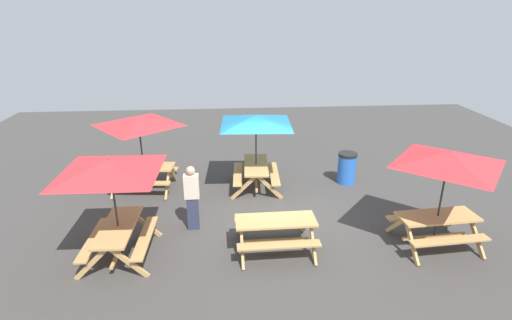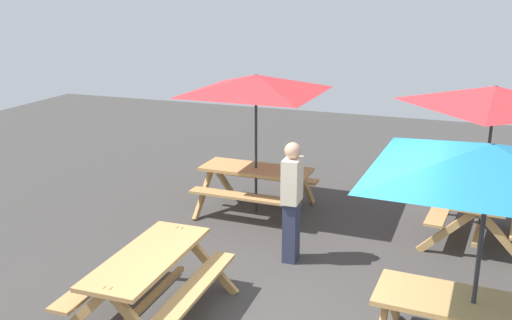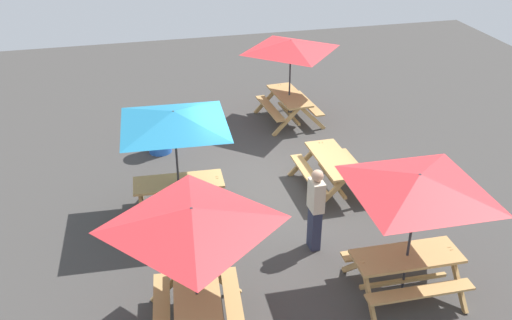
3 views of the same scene
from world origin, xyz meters
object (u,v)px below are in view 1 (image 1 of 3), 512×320
(picnic_table_3, at_px, (139,126))
(person_standing, at_px, (192,196))
(picnic_table_4, at_px, (275,227))
(trash_bin_blue, at_px, (347,168))
(picnic_table_2, at_px, (111,174))
(picnic_table_1, at_px, (447,165))
(picnic_table_0, at_px, (256,125))

(picnic_table_3, relative_size, person_standing, 1.40)
(picnic_table_4, distance_m, trash_bin_blue, 4.43)
(trash_bin_blue, relative_size, person_standing, 0.59)
(picnic_table_2, bearing_deg, picnic_table_3, 2.81)
(picnic_table_2, relative_size, person_standing, 1.69)
(picnic_table_1, relative_size, person_standing, 1.40)
(picnic_table_3, height_order, person_standing, picnic_table_3)
(picnic_table_1, relative_size, picnic_table_3, 1.00)
(picnic_table_1, bearing_deg, picnic_table_2, 174.83)
(picnic_table_2, xyz_separation_m, trash_bin_blue, (6.13, 3.52, -1.49))
(picnic_table_1, xyz_separation_m, picnic_table_4, (-3.70, 0.11, -1.43))
(picnic_table_4, bearing_deg, picnic_table_2, 178.94)
(picnic_table_0, bearing_deg, picnic_table_2, 138.80)
(picnic_table_0, bearing_deg, picnic_table_3, 90.69)
(picnic_table_0, relative_size, person_standing, 1.69)
(person_standing, bearing_deg, picnic_table_4, 148.93)
(picnic_table_0, xyz_separation_m, trash_bin_blue, (2.86, 0.15, -1.49))
(picnic_table_0, distance_m, picnic_table_3, 3.37)
(picnic_table_0, height_order, picnic_table_3, same)
(picnic_table_3, distance_m, trash_bin_blue, 6.40)
(picnic_table_4, xyz_separation_m, person_standing, (-1.92, 1.07, 0.32))
(picnic_table_0, distance_m, trash_bin_blue, 3.23)
(trash_bin_blue, xyz_separation_m, person_standing, (-4.60, -2.45, 0.39))
(picnic_table_0, distance_m, picnic_table_1, 5.21)
(picnic_table_0, relative_size, picnic_table_3, 1.21)
(picnic_table_2, distance_m, trash_bin_blue, 7.22)
(picnic_table_1, height_order, picnic_table_3, same)
(picnic_table_0, distance_m, picnic_table_2, 4.69)
(picnic_table_1, height_order, trash_bin_blue, picnic_table_1)
(picnic_table_1, distance_m, picnic_table_3, 8.09)
(picnic_table_0, height_order, picnic_table_2, same)
(picnic_table_0, xyz_separation_m, picnic_table_1, (3.87, -3.48, 0.00))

